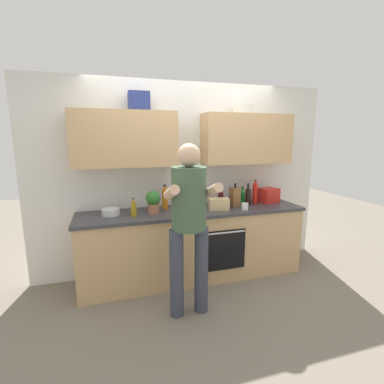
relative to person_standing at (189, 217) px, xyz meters
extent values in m
plane|color=#756B5B|center=(0.28, 0.73, -1.03)|extent=(12.00, 12.00, 0.00)
cube|color=silver|center=(0.28, 1.09, 0.22)|extent=(4.00, 0.06, 2.50)
cube|color=tan|center=(-0.52, 0.90, 0.74)|extent=(1.21, 0.32, 0.65)
cube|color=tan|center=(1.07, 0.90, 0.74)|extent=(1.21, 0.32, 0.65)
cylinder|color=silver|center=(1.00, 0.90, 1.12)|extent=(0.26, 0.26, 0.10)
cube|color=navy|center=(-0.34, 0.90, 1.18)|extent=(0.24, 0.20, 0.21)
cube|color=tan|center=(0.28, 0.73, -0.60)|extent=(2.80, 0.60, 0.86)
cube|color=#38383D|center=(0.28, 0.73, -0.15)|extent=(2.84, 0.64, 0.04)
cube|color=black|center=(0.56, 0.42, -0.58)|extent=(0.56, 0.02, 0.50)
cylinder|color=silver|center=(0.56, 0.40, -0.35)|extent=(0.52, 0.02, 0.02)
cylinder|color=#383D4C|center=(-0.13, 0.00, -0.58)|extent=(0.14, 0.14, 0.91)
cylinder|color=#383D4C|center=(0.13, 0.00, -0.58)|extent=(0.14, 0.14, 0.91)
cylinder|color=#3F593F|center=(0.00, 0.00, 0.18)|extent=(0.34, 0.34, 0.61)
sphere|color=#D8AD8C|center=(0.00, 0.00, 0.60)|extent=(0.22, 0.22, 0.22)
cylinder|color=#D8AD8C|center=(-0.20, -0.12, 0.27)|extent=(0.09, 0.31, 0.19)
cylinder|color=#D8AD8C|center=(0.20, -0.12, 0.27)|extent=(0.09, 0.31, 0.19)
cylinder|color=olive|center=(-0.47, 0.66, -0.05)|extent=(0.07, 0.07, 0.16)
cylinder|color=olive|center=(-0.47, 0.66, 0.05)|extent=(0.02, 0.02, 0.04)
cylinder|color=black|center=(-0.47, 0.66, 0.08)|extent=(0.03, 0.03, 0.01)
cylinder|color=#198C33|center=(1.03, 0.90, -0.06)|extent=(0.07, 0.07, 0.15)
cylinder|color=#198C33|center=(1.03, 0.90, 0.05)|extent=(0.03, 0.03, 0.07)
cylinder|color=black|center=(1.03, 0.90, 0.09)|extent=(0.03, 0.03, 0.01)
cylinder|color=black|center=(1.04, 0.75, -0.02)|extent=(0.08, 0.08, 0.22)
cylinder|color=black|center=(1.04, 0.75, 0.12)|extent=(0.03, 0.03, 0.06)
cylinder|color=black|center=(1.04, 0.75, 0.16)|extent=(0.03, 0.03, 0.01)
cylinder|color=red|center=(1.17, 0.81, 0.01)|extent=(0.07, 0.07, 0.27)
cylinder|color=red|center=(1.17, 0.81, 0.16)|extent=(0.03, 0.03, 0.04)
cylinder|color=black|center=(1.17, 0.81, 0.19)|extent=(0.03, 0.03, 0.01)
cylinder|color=silver|center=(0.31, 0.71, -0.05)|extent=(0.06, 0.06, 0.16)
cylinder|color=silver|center=(0.31, 0.71, 0.06)|extent=(0.03, 0.03, 0.06)
cylinder|color=black|center=(0.31, 0.71, 0.09)|extent=(0.04, 0.04, 0.02)
cylinder|color=#8C4C14|center=(0.17, 0.64, -0.06)|extent=(0.08, 0.08, 0.15)
cylinder|color=#8C4C14|center=(0.17, 0.64, 0.04)|extent=(0.03, 0.03, 0.05)
cylinder|color=black|center=(0.17, 0.64, 0.07)|extent=(0.03, 0.03, 0.01)
cylinder|color=orange|center=(-0.06, 0.90, -0.01)|extent=(0.08, 0.08, 0.25)
cylinder|color=orange|center=(-0.06, 0.90, 0.14)|extent=(0.04, 0.04, 0.04)
cylinder|color=black|center=(-0.06, 0.90, 0.17)|extent=(0.04, 0.04, 0.02)
cylinder|color=#471419|center=(0.69, 0.85, -0.04)|extent=(0.08, 0.08, 0.18)
cylinder|color=#471419|center=(0.69, 0.85, 0.08)|extent=(0.04, 0.04, 0.06)
cylinder|color=black|center=(0.69, 0.85, 0.12)|extent=(0.04, 0.04, 0.02)
cylinder|color=white|center=(0.90, 0.56, -0.09)|extent=(0.09, 0.09, 0.08)
cylinder|color=silver|center=(-0.72, 0.79, -0.09)|extent=(0.21, 0.21, 0.08)
cube|color=brown|center=(0.85, 0.75, -0.01)|extent=(0.10, 0.14, 0.25)
cylinder|color=black|center=(0.83, 0.73, 0.15)|extent=(0.02, 0.02, 0.06)
cylinder|color=black|center=(0.86, 0.77, 0.15)|extent=(0.02, 0.02, 0.06)
cylinder|color=#9E6647|center=(-0.24, 0.71, -0.07)|extent=(0.14, 0.14, 0.12)
sphere|color=#2D6B28|center=(-0.24, 0.71, 0.06)|extent=(0.17, 0.17, 0.17)
cube|color=tan|center=(0.58, 0.66, -0.06)|extent=(0.27, 0.19, 0.14)
cube|color=red|center=(1.40, 0.84, -0.03)|extent=(0.29, 0.26, 0.20)
camera|label=1|loc=(-0.74, -2.52, 0.75)|focal=26.15mm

